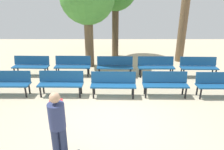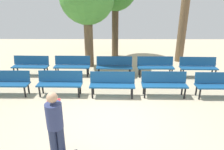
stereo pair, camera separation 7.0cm
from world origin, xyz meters
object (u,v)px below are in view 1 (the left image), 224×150
(bench_r0_c4, at_px, (218,83))
(bench_r1_c3, at_px, (155,65))
(visitor_with_backpack, at_px, (57,123))
(bench_r0_c3, at_px, (164,82))
(bench_r1_c2, at_px, (114,65))
(tree_1, at_px, (181,30))
(bench_r0_c2, at_px, (113,83))
(bench_r0_c0, at_px, (7,82))
(bench_r1_c0, at_px, (30,65))
(bench_r1_c4, at_px, (198,66))
(bench_r0_c1, at_px, (60,82))
(bench_r1_c1, at_px, (72,65))

(bench_r0_c4, xyz_separation_m, bench_r1_c3, (-1.83, 2.04, 0.00))
(bench_r1_c3, xyz_separation_m, visitor_with_backpack, (-3.09, -5.09, 0.43))
(bench_r0_c3, height_order, bench_r1_c2, same)
(bench_r0_c3, xyz_separation_m, tree_1, (1.85, 4.29, 1.19))
(bench_r0_c2, relative_size, bench_r0_c3, 1.00)
(bench_r1_c2, bearing_deg, bench_r0_c3, -47.41)
(bench_r1_c2, distance_m, tree_1, 4.45)
(bench_r0_c2, height_order, visitor_with_backpack, visitor_with_backpack)
(bench_r0_c0, height_order, bench_r1_c2, same)
(bench_r1_c0, bearing_deg, bench_r0_c2, -27.05)
(bench_r0_c4, xyz_separation_m, bench_r1_c4, (0.05, 1.97, 0.00))
(bench_r1_c0, bearing_deg, bench_r1_c2, 1.08)
(bench_r0_c2, bearing_deg, bench_r0_c1, 178.64)
(bench_r0_c0, relative_size, bench_r1_c1, 1.00)
(bench_r0_c3, bearing_deg, bench_r1_c2, 132.81)
(bench_r0_c4, relative_size, bench_r1_c2, 1.00)
(bench_r1_c3, bearing_deg, bench_r1_c1, 178.88)
(bench_r1_c3, relative_size, bench_r1_c4, 0.99)
(bench_r1_c1, relative_size, bench_r1_c3, 1.00)
(bench_r1_c4, bearing_deg, tree_1, 93.93)
(bench_r0_c0, height_order, bench_r0_c3, same)
(bench_r0_c1, bearing_deg, bench_r1_c3, 27.48)
(bench_r1_c0, height_order, bench_r1_c4, same)
(bench_r0_c2, relative_size, tree_1, 0.48)
(bench_r0_c2, bearing_deg, tree_1, 50.68)
(bench_r1_c0, bearing_deg, bench_r1_c1, 2.17)
(bench_r0_c0, height_order, bench_r0_c2, same)
(bench_r0_c0, bearing_deg, bench_r0_c4, -0.61)
(bench_r0_c2, height_order, bench_r0_c4, same)
(bench_r0_c4, bearing_deg, bench_r1_c0, 164.34)
(bench_r0_c0, xyz_separation_m, bench_r1_c1, (1.99, 1.98, 0.00))
(tree_1, bearing_deg, bench_r0_c3, -113.33)
(bench_r0_c4, xyz_separation_m, tree_1, (-0.05, 4.36, 1.19))
(bench_r0_c4, distance_m, bench_r1_c3, 2.74)
(bench_r0_c3, xyz_separation_m, bench_r1_c2, (-1.77, 1.98, 0.00))
(bench_r1_c2, relative_size, tree_1, 0.48)
(bench_r1_c4, bearing_deg, bench_r0_c3, -134.31)
(bench_r0_c1, distance_m, bench_r1_c4, 5.98)
(bench_r1_c0, distance_m, tree_1, 7.82)
(bench_r1_c0, relative_size, bench_r1_c4, 1.00)
(bench_r1_c0, xyz_separation_m, tree_1, (7.40, 2.23, 1.19))
(bench_r0_c0, relative_size, bench_r1_c3, 1.00)
(bench_r0_c4, xyz_separation_m, visitor_with_backpack, (-4.92, -3.06, 0.43))
(bench_r1_c3, bearing_deg, bench_r0_c1, -153.24)
(bench_r1_c0, distance_m, visitor_with_backpack, 5.79)
(bench_r0_c4, distance_m, bench_r1_c4, 1.97)
(bench_r1_c1, bearing_deg, bench_r0_c3, -28.02)
(bench_r0_c1, distance_m, bench_r0_c3, 3.74)
(bench_r0_c0, xyz_separation_m, bench_r1_c2, (3.89, 1.91, 0.00))
(bench_r0_c0, distance_m, visitor_with_backpack, 4.17)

